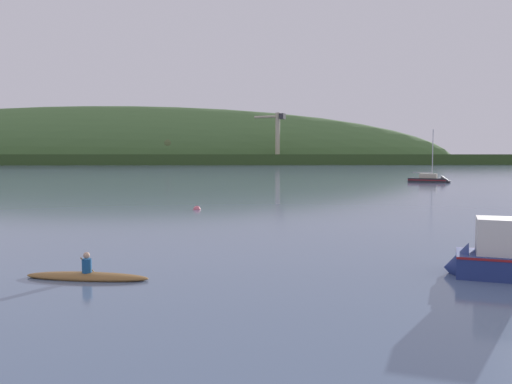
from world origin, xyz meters
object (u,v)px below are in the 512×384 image
at_px(dockside_crane, 277,140).
at_px(sailboat_midwater_white, 432,181).
at_px(mooring_buoy_midchannel, 197,210).
at_px(canoe_with_paddler, 87,276).

relative_size(dockside_crane, sailboat_midwater_white, 2.44).
bearing_deg(dockside_crane, sailboat_midwater_white, 122.72).
bearing_deg(mooring_buoy_midchannel, dockside_crane, 83.09).
relative_size(dockside_crane, mooring_buoy_midchannel, 32.97).
bearing_deg(mooring_buoy_midchannel, sailboat_midwater_white, 49.10).
bearing_deg(canoe_with_paddler, sailboat_midwater_white, -110.16).
height_order(sailboat_midwater_white, mooring_buoy_midchannel, sailboat_midwater_white).
relative_size(dockside_crane, canoe_with_paddler, 4.84).
relative_size(canoe_with_paddler, mooring_buoy_midchannel, 6.81).
bearing_deg(sailboat_midwater_white, canoe_with_paddler, -90.71).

